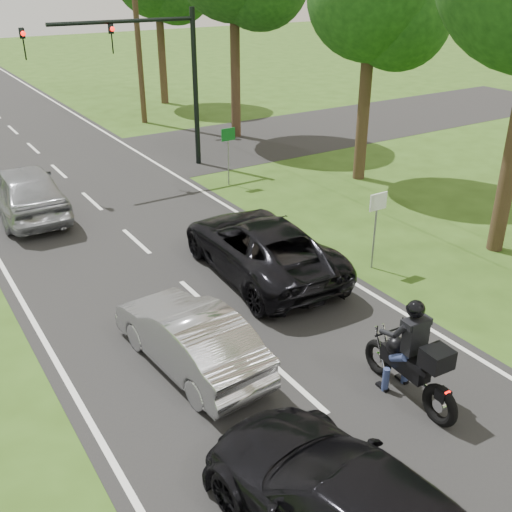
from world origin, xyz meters
The scene contains 12 objects.
ground centered at (0.00, 0.00, 0.00)m, with size 140.00×140.00×0.00m, color #2C4914.
road centered at (0.00, 10.00, 0.01)m, with size 8.00×100.00×0.01m, color black.
cross_road centered at (0.00, 16.00, 0.01)m, with size 60.00×7.00×0.01m, color black.
motorcycle_rider centered at (1.57, -1.45, 0.82)m, with size 0.68×2.42×2.08m.
dark_suv centered at (2.02, 4.37, 0.77)m, with size 2.51×5.44×1.51m, color black.
silver_sedan centered at (-1.40, 1.67, 0.67)m, with size 1.40×4.02×1.32m, color #9D9EA2.
silver_suv centered at (-2.14, 11.86, 0.86)m, with size 1.99×4.96×1.69m, color #9A9DA2.
traffic_signal centered at (3.34, 14.00, 4.14)m, with size 6.38×0.44×6.00m.
utility_pole_far centered at (6.20, 22.00, 5.08)m, with size 1.60×0.28×10.00m.
sign_white centered at (4.70, 2.98, 1.60)m, with size 0.55×0.07×2.12m.
sign_green centered at (4.90, 10.98, 1.60)m, with size 0.55×0.07×2.12m.
tree_row_c centered at (9.75, 8.80, 6.23)m, with size 4.80×4.65×8.76m.
Camera 1 is at (-5.66, -7.47, 7.29)m, focal length 42.00 mm.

